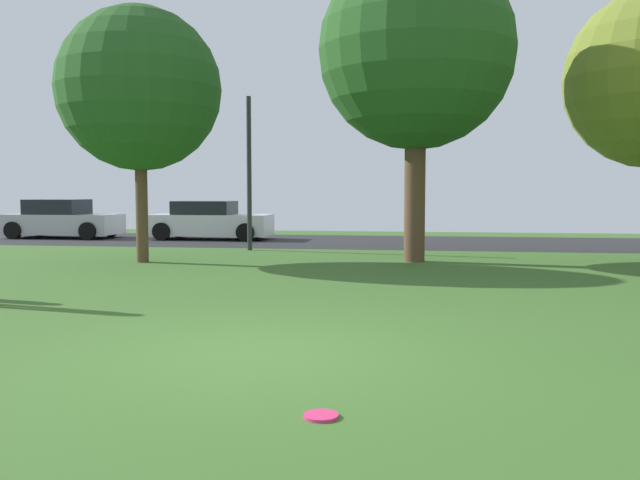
% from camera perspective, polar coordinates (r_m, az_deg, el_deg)
% --- Properties ---
extents(ground_plane, '(44.00, 44.00, 0.00)m').
position_cam_1_polar(ground_plane, '(7.24, -5.51, -9.66)').
color(ground_plane, '#3D6628').
extents(road_strip, '(44.00, 6.40, 0.01)m').
position_cam_1_polar(road_strip, '(22.94, 4.26, -0.15)').
color(road_strip, '#28282B').
rests_on(road_strip, ground_plane).
extents(maple_tree_near, '(4.76, 4.76, 7.50)m').
position_cam_1_polar(maple_tree_near, '(16.82, 8.27, 15.67)').
color(maple_tree_near, brown).
rests_on(maple_tree_near, ground_plane).
extents(oak_tree_right, '(3.93, 3.93, 6.16)m').
position_cam_1_polar(oak_tree_right, '(16.96, -15.25, 12.36)').
color(oak_tree_right, brown).
rests_on(oak_tree_right, ground_plane).
extents(frisbee_disc, '(0.27, 0.27, 0.03)m').
position_cam_1_polar(frisbee_disc, '(5.26, 0.09, -14.87)').
color(frisbee_disc, '#EA2D6B').
rests_on(frisbee_disc, ground_plane).
extents(parked_car_silver, '(4.16, 1.99, 1.44)m').
position_cam_1_polar(parked_car_silver, '(26.59, -21.30, 1.58)').
color(parked_car_silver, '#B7B7BC').
rests_on(parked_car_silver, ground_plane).
extents(parked_car_white, '(4.35, 1.93, 1.39)m').
position_cam_1_polar(parked_car_white, '(24.35, -9.48, 1.57)').
color(parked_car_white, white).
rests_on(parked_car_white, ground_plane).
extents(street_lamp_post, '(0.14, 0.14, 4.50)m').
position_cam_1_polar(street_lamp_post, '(19.66, -6.10, 5.67)').
color(street_lamp_post, '#2D2D33').
rests_on(street_lamp_post, ground_plane).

